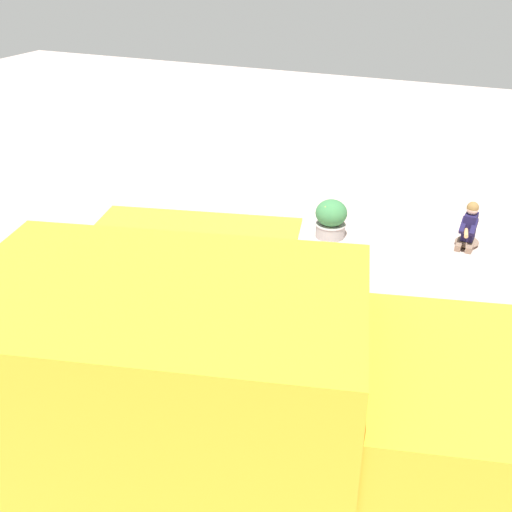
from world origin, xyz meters
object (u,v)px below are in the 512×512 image
Objects in this scene: person_customer at (469,229)px; planter_flowering_side at (349,277)px; food_truck at (234,413)px; plaza_bench at (181,249)px; planter_flowering_far at (331,219)px.

person_customer is 3.15m from planter_flowering_side.
plaza_bench is at bearing 35.42° from food_truck.
food_truck is 7.50m from person_customer.
plaza_bench is (4.42, 3.14, -0.90)m from food_truck.
planter_flowering_side is at bearing 149.90° from person_customer.
plaza_bench is at bearing 93.11° from planter_flowering_side.
food_truck reaches higher than planter_flowering_side.
planter_flowering_far reaches higher than planter_flowering_side.
planter_flowering_far is 2.27m from planter_flowering_side.
planter_flowering_far is at bearing 104.67° from person_customer.
planter_flowering_side is 0.46× the size of plaza_bench.
food_truck is at bearing -170.95° from planter_flowering_far.
planter_flowering_far is 1.09× the size of planter_flowering_side.
plaza_bench is at bearing 122.05° from person_customer.
person_customer is 2.61m from planter_flowering_far.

